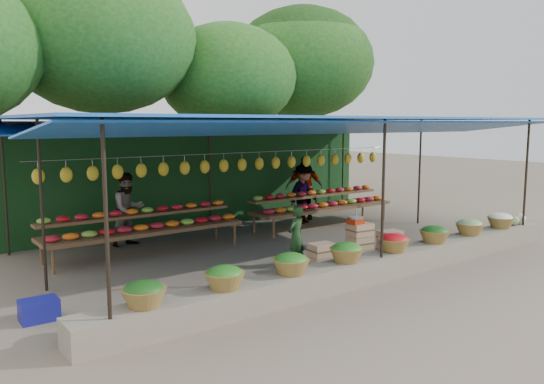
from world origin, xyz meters
TOP-DOWN VIEW (x-y plane):
  - ground at (0.00, 0.00)m, footprint 60.00×60.00m
  - stone_curb at (0.00, -2.75)m, footprint 10.60×0.55m
  - stall_canopy at (0.00, 0.07)m, footprint 10.80×6.60m
  - produce_baskets at (-0.10, -2.75)m, footprint 8.98×0.58m
  - netting_backdrop at (0.00, 3.15)m, footprint 10.60×0.06m
  - tree_row at (0.50, 6.09)m, footprint 16.51×5.50m
  - fruit_table_left at (-2.49, 1.35)m, footprint 4.21×0.95m
  - fruit_table_right at (2.51, 1.35)m, footprint 4.21×0.95m
  - crate_counter at (0.56, -1.84)m, footprint 2.39×0.39m
  - weighing_scale at (0.46, -1.84)m, footprint 0.29×0.29m
  - vendor_seated at (-0.59, -1.30)m, footprint 0.48×0.39m
  - customer_left at (-2.47, 2.23)m, footprint 0.90×0.77m
  - customer_mid at (2.36, 1.93)m, footprint 1.13×0.76m
  - customer_right at (2.78, 2.38)m, footprint 1.10×0.97m
  - blue_crate_front at (-4.80, -2.36)m, footprint 0.50×0.39m
  - blue_crate_back at (-5.23, -1.33)m, footprint 0.51×0.37m

SIDE VIEW (x-z plane):
  - ground at x=0.00m, z-range 0.00..0.00m
  - blue_crate_front at x=-4.80m, z-range 0.00..0.27m
  - blue_crate_back at x=-5.23m, z-range 0.00..0.30m
  - stone_curb at x=0.00m, z-range 0.00..0.40m
  - crate_counter at x=0.56m, z-range -0.07..0.70m
  - produce_baskets at x=-0.10m, z-range 0.40..0.73m
  - vendor_seated at x=-0.59m, z-range 0.00..1.16m
  - fruit_table_left at x=-2.49m, z-range 0.14..1.07m
  - fruit_table_right at x=2.51m, z-range 0.14..1.07m
  - customer_mid at x=2.36m, z-range 0.00..1.61m
  - customer_left at x=-2.47m, z-range 0.00..1.63m
  - weighing_scale at x=0.46m, z-range 0.69..1.00m
  - customer_right at x=2.78m, z-range 0.00..1.78m
  - netting_backdrop at x=0.00m, z-range 0.00..2.50m
  - stall_canopy at x=0.00m, z-range 1.26..4.08m
  - tree_row at x=0.50m, z-range 1.14..8.26m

